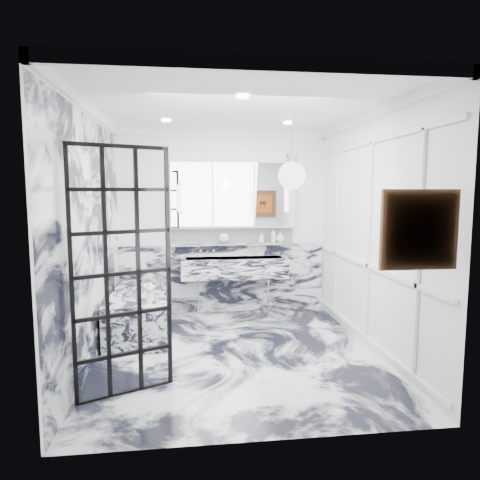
{
  "coord_description": "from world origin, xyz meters",
  "views": [
    {
      "loc": [
        -0.54,
        -4.79,
        1.88
      ],
      "look_at": [
        0.11,
        0.5,
        1.27
      ],
      "focal_mm": 32.0,
      "sensor_mm": 36.0,
      "label": 1
    }
  ],
  "objects": [
    {
      "name": "wall_front",
      "position": [
        0.0,
        -1.8,
        1.4
      ],
      "size": [
        3.6,
        0.0,
        3.6
      ],
      "primitive_type": "plane",
      "rotation": [
        -1.57,
        0.0,
        0.0
      ],
      "color": "white",
      "rests_on": "floor"
    },
    {
      "name": "artwork",
      "position": [
        1.2,
        -1.76,
        1.59
      ],
      "size": [
        0.51,
        0.05,
        0.51
      ],
      "primitive_type": "cube",
      "color": "#BD4D13",
      "rests_on": "wall_front"
    },
    {
      "name": "mirror_cabinet",
      "position": [
        0.15,
        1.73,
        1.82
      ],
      "size": [
        1.9,
        0.16,
        1.0
      ],
      "primitive_type": "cube",
      "color": "white",
      "rests_on": "wall_back"
    },
    {
      "name": "soap_bottle_b",
      "position": [
        0.59,
        1.71,
        1.17
      ],
      "size": [
        0.08,
        0.08,
        0.16
      ],
      "primitive_type": "imported",
      "rotation": [
        0.0,
        0.0,
        -0.14
      ],
      "color": "#4C4C51",
      "rests_on": "ledge"
    },
    {
      "name": "sconce_right",
      "position": [
        0.97,
        1.63,
        1.78
      ],
      "size": [
        0.07,
        0.07,
        0.4
      ],
      "primitive_type": "cylinder",
      "color": "white",
      "rests_on": "mirror_cabinet"
    },
    {
      "name": "ledge",
      "position": [
        0.15,
        1.72,
        1.07
      ],
      "size": [
        1.9,
        0.14,
        0.04
      ],
      "primitive_type": "cube",
      "color": "silver",
      "rests_on": "wall_back"
    },
    {
      "name": "floor",
      "position": [
        0.0,
        0.0,
        0.0
      ],
      "size": [
        3.6,
        3.6,
        0.0
      ],
      "primitive_type": "plane",
      "color": "silver",
      "rests_on": "ground"
    },
    {
      "name": "marble_clad_left",
      "position": [
        -1.59,
        0.0,
        1.34
      ],
      "size": [
        0.02,
        3.56,
        2.68
      ],
      "primitive_type": "cube",
      "color": "silver",
      "rests_on": "floor"
    },
    {
      "name": "panel_molding",
      "position": [
        1.58,
        0.0,
        1.3
      ],
      "size": [
        0.03,
        3.4,
        2.3
      ],
      "primitive_type": "cube",
      "color": "white",
      "rests_on": "floor"
    },
    {
      "name": "bathtub",
      "position": [
        -1.18,
        0.9,
        0.28
      ],
      "size": [
        0.75,
        1.65,
        0.55
      ],
      "primitive_type": "cube",
      "color": "silver",
      "rests_on": "floor"
    },
    {
      "name": "pendant_light",
      "position": [
        0.3,
        -1.38,
        2.0
      ],
      "size": [
        0.22,
        0.22,
        0.22
      ],
      "primitive_type": "sphere",
      "color": "white",
      "rests_on": "ceiling"
    },
    {
      "name": "subway_tile",
      "position": [
        0.15,
        1.78,
        1.21
      ],
      "size": [
        1.9,
        0.03,
        0.23
      ],
      "primitive_type": "cube",
      "color": "white",
      "rests_on": "wall_back"
    },
    {
      "name": "soap_bottle_a",
      "position": [
        0.78,
        1.71,
        1.2
      ],
      "size": [
        0.1,
        0.1,
        0.21
      ],
      "primitive_type": "imported",
      "rotation": [
        0.0,
        0.0,
        0.2
      ],
      "color": "#8C5919",
      "rests_on": "ledge"
    },
    {
      "name": "flower_vase",
      "position": [
        -1.01,
        0.27,
        0.61
      ],
      "size": [
        0.08,
        0.08,
        0.12
      ],
      "primitive_type": "cylinder",
      "color": "silver",
      "rests_on": "bathtub"
    },
    {
      "name": "face_pot",
      "position": [
        0.0,
        1.71,
        1.17
      ],
      "size": [
        0.15,
        0.15,
        0.15
      ],
      "primitive_type": "sphere",
      "color": "white",
      "rests_on": "ledge"
    },
    {
      "name": "wall_right",
      "position": [
        1.6,
        0.0,
        1.4
      ],
      "size": [
        0.0,
        3.6,
        3.6
      ],
      "primitive_type": "plane",
      "rotation": [
        1.57,
        0.0,
        -1.57
      ],
      "color": "white",
      "rests_on": "floor"
    },
    {
      "name": "trough_sink",
      "position": [
        0.15,
        1.55,
        0.73
      ],
      "size": [
        1.6,
        0.45,
        0.3
      ],
      "primitive_type": "cube",
      "color": "silver",
      "rests_on": "wall_back"
    },
    {
      "name": "sconce_left",
      "position": [
        -0.67,
        1.63,
        1.78
      ],
      "size": [
        0.07,
        0.07,
        0.4
      ],
      "primitive_type": "cylinder",
      "color": "white",
      "rests_on": "mirror_cabinet"
    },
    {
      "name": "wall_back",
      "position": [
        0.0,
        1.8,
        1.4
      ],
      "size": [
        3.6,
        0.0,
        3.6
      ],
      "primitive_type": "plane",
      "rotation": [
        1.57,
        0.0,
        0.0
      ],
      "color": "white",
      "rests_on": "floor"
    },
    {
      "name": "amber_bottle",
      "position": [
        0.69,
        1.71,
        1.14
      ],
      "size": [
        0.04,
        0.04,
        0.1
      ],
      "primitive_type": "cylinder",
      "color": "#8C5919",
      "rests_on": "ledge"
    },
    {
      "name": "marble_clad_back",
      "position": [
        0.0,
        1.78,
        0.53
      ],
      "size": [
        3.18,
        0.05,
        1.05
      ],
      "primitive_type": "cube",
      "color": "silver",
      "rests_on": "floor"
    },
    {
      "name": "soap_bottle_c",
      "position": [
        0.89,
        1.71,
        1.17
      ],
      "size": [
        0.15,
        0.15,
        0.16
      ],
      "primitive_type": "imported",
      "rotation": [
        0.0,
        0.0,
        -0.2
      ],
      "color": "silver",
      "rests_on": "ledge"
    },
    {
      "name": "ceiling",
      "position": [
        0.0,
        0.0,
        2.8
      ],
      "size": [
        3.6,
        3.6,
        0.0
      ],
      "primitive_type": "plane",
      "rotation": [
        3.14,
        0.0,
        0.0
      ],
      "color": "white",
      "rests_on": "wall_back"
    },
    {
      "name": "crittall_door",
      "position": [
        -1.14,
        -0.87,
        1.14
      ],
      "size": [
        0.82,
        0.39,
        2.27
      ],
      "primitive_type": null,
      "rotation": [
        0.0,
        0.0,
        0.41
      ],
      "color": "black",
      "rests_on": "floor"
    },
    {
      "name": "wall_left",
      "position": [
        -1.6,
        0.0,
        1.4
      ],
      "size": [
        0.0,
        3.6,
        3.6
      ],
      "primitive_type": "plane",
      "rotation": [
        1.57,
        0.0,
        1.57
      ],
      "color": "white",
      "rests_on": "floor"
    }
  ]
}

